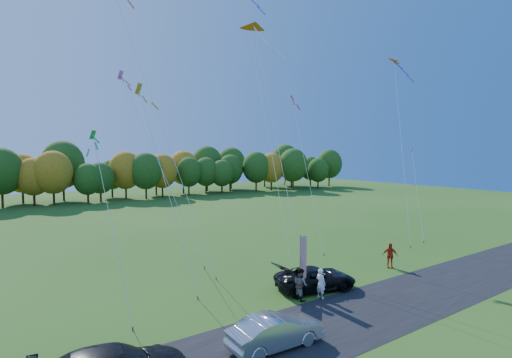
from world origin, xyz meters
TOP-DOWN VIEW (x-y plane):
  - ground at (0.00, 0.00)m, footprint 160.00×160.00m
  - asphalt_strip at (0.00, -4.00)m, footprint 90.00×6.00m
  - tree_line at (0.00, 55.00)m, footprint 116.00×12.00m
  - black_suv at (0.84, 0.36)m, footprint 5.82×3.85m
  - silver_sedan at (-6.10, -4.28)m, footprint 4.72×1.84m
  - person_tailgate_a at (-0.00, -0.97)m, footprint 0.53×0.73m
  - person_tailgate_b at (-1.22, -0.47)m, footprint 0.85×1.03m
  - person_east at (8.98, 0.62)m, footprint 1.13×1.14m
  - feather_flag at (-0.69, -0.05)m, footprint 0.52×0.09m
  - kite_delta_blue at (-5.96, 10.46)m, footprint 6.16×10.25m
  - kite_parafoil_orange at (4.18, 10.77)m, footprint 5.50×13.16m
  - kite_delta_red at (3.14, 7.75)m, footprint 2.62×9.33m
  - kite_parafoil_rainbow at (18.42, 6.39)m, footprint 6.01×6.13m
  - kite_diamond_yellow at (-7.14, 5.92)m, footprint 2.26×5.99m
  - kite_diamond_green at (-11.25, 3.81)m, footprint 1.02×5.42m
  - kite_diamond_white at (8.28, 9.59)m, footprint 2.38×7.31m
  - kite_diamond_pink at (-4.87, 12.70)m, footprint 4.35×8.75m
  - kite_diamond_blue_low at (20.39, 5.76)m, footprint 3.46×4.08m

SIDE VIEW (x-z plane):
  - ground at x=0.00m, z-range 0.00..0.00m
  - tree_line at x=0.00m, z-range -5.00..5.00m
  - asphalt_strip at x=0.00m, z-range 0.00..0.01m
  - black_suv at x=0.84m, z-range 0.00..1.49m
  - silver_sedan at x=-6.10m, z-range 0.00..1.53m
  - person_tailgate_a at x=0.00m, z-range 0.00..1.87m
  - person_east at x=8.98m, z-range 0.00..1.93m
  - person_tailgate_b at x=-1.22m, z-range 0.00..1.95m
  - feather_flag at x=-0.69m, z-range 0.43..4.34m
  - kite_diamond_blue_low at x=20.39m, z-range -0.17..9.65m
  - kite_diamond_green at x=-11.25m, z-range 0.01..10.57m
  - kite_diamond_yellow at x=-7.14m, z-range -0.20..13.84m
  - kite_diamond_white at x=8.28m, z-range -0.17..15.29m
  - kite_diamond_pink at x=-4.87m, z-range -0.27..16.09m
  - kite_parafoil_rainbow at x=18.42m, z-range -0.09..19.39m
  - kite_delta_red at x=3.14m, z-range 0.06..21.75m
  - kite_delta_blue at x=-5.96m, z-range -0.46..24.53m
  - kite_parafoil_orange at x=4.18m, z-range -0.16..26.04m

